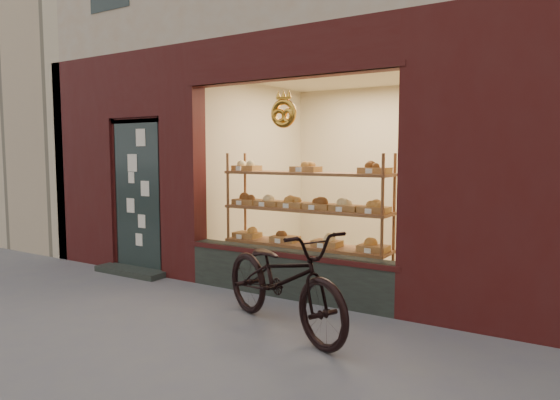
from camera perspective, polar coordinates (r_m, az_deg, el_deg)
The scene contains 4 objects.
ground at distance 4.79m, azimuth -17.81°, elevation -15.69°, with size 90.00×90.00×0.00m, color #595865.
neighbor_left at distance 15.74m, azimuth -25.96°, elevation 15.08°, with size 12.00×7.00×9.00m, color beige.
display_shelf at distance 6.24m, azimuth 2.94°, elevation -2.43°, with size 2.20×0.45×1.70m.
bicycle at distance 4.84m, azimuth 0.30°, elevation -8.97°, with size 0.67×1.91×1.00m, color black.
Camera 1 is at (3.44, -2.86, 1.70)m, focal length 32.00 mm.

